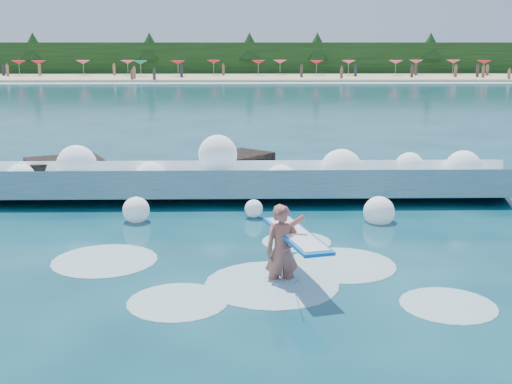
% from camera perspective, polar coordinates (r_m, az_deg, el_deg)
% --- Properties ---
extents(ground, '(200.00, 200.00, 0.00)m').
position_cam_1_polar(ground, '(13.85, -6.09, -6.74)').
color(ground, '#083241').
rests_on(ground, ground).
extents(beach, '(140.00, 20.00, 0.40)m').
position_cam_1_polar(beach, '(91.11, -1.94, 10.15)').
color(beach, tan).
rests_on(beach, ground).
extents(wet_band, '(140.00, 5.00, 0.08)m').
position_cam_1_polar(wet_band, '(80.13, -2.04, 9.65)').
color(wet_band, silver).
rests_on(wet_band, ground).
extents(treeline, '(140.00, 4.00, 5.00)m').
position_cam_1_polar(treeline, '(101.02, -1.87, 11.73)').
color(treeline, black).
rests_on(treeline, ground).
extents(breaking_wave, '(16.51, 2.64, 1.42)m').
position_cam_1_polar(breaking_wave, '(19.88, -1.49, 0.89)').
color(breaking_wave, teal).
rests_on(breaking_wave, ground).
extents(rock_cluster, '(8.31, 3.18, 1.34)m').
position_cam_1_polar(rock_cluster, '(21.26, -9.79, 1.30)').
color(rock_cluster, black).
rests_on(rock_cluster, ground).
extents(surfer_with_board, '(1.28, 3.05, 1.91)m').
position_cam_1_polar(surfer_with_board, '(12.81, 2.63, -4.99)').
color(surfer_with_board, '#A75B4E').
rests_on(surfer_with_board, ground).
extents(wave_spray, '(14.48, 4.17, 2.08)m').
position_cam_1_polar(wave_spray, '(19.48, -0.08, 1.82)').
color(wave_spray, white).
rests_on(wave_spray, ground).
extents(surf_foam, '(8.89, 5.68, 0.14)m').
position_cam_1_polar(surf_foam, '(13.42, 0.21, -7.32)').
color(surf_foam, silver).
rests_on(surf_foam, ground).
extents(beach_umbrellas, '(112.02, 6.29, 0.50)m').
position_cam_1_polar(beach_umbrellas, '(93.15, -1.92, 11.47)').
color(beach_umbrellas, '#E94471').
rests_on(beach_umbrellas, ground).
extents(beachgoers, '(99.73, 13.88, 1.94)m').
position_cam_1_polar(beachgoers, '(88.38, 0.18, 10.67)').
color(beachgoers, '#3F332D').
rests_on(beachgoers, ground).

